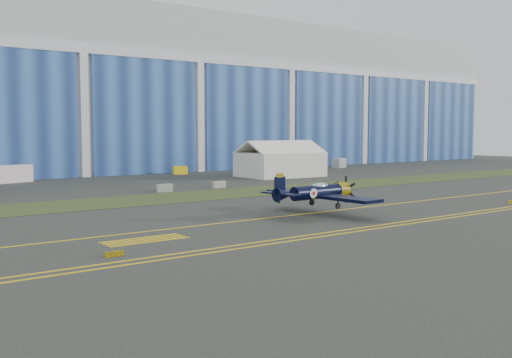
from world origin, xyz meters
TOP-DOWN VIEW (x-y plane):
  - ground at (0.00, 0.00)m, footprint 260.00×260.00m
  - grass_median at (0.00, 14.00)m, footprint 260.00×10.00m
  - hangar at (0.00, 71.79)m, footprint 220.00×45.70m
  - taxiway_centreline at (0.00, -5.00)m, footprint 200.00×0.20m
  - edge_line_near at (0.00, -14.50)m, footprint 80.00×0.20m
  - edge_line_far at (0.00, -13.50)m, footprint 80.00×0.20m
  - hold_short_ladder at (-18.00, -8.10)m, footprint 6.00×2.40m
  - guard_board_left at (-22.00, -12.00)m, footprint 1.20×0.15m
  - guard_board_right at (22.00, -12.00)m, footprint 1.20×0.15m
  - warbird at (0.01, -6.01)m, footprint 10.78×12.84m
  - tent at (26.14, 30.97)m, footprint 13.38×10.13m
  - shipping_container at (-12.64, 45.69)m, footprint 6.23×3.77m
  - tug at (15.66, 45.76)m, footprint 2.69×2.03m
  - gse_box at (50.93, 42.08)m, footprint 3.59×2.67m
  - barrier_a at (-1.23, 20.07)m, footprint 2.07×0.90m
  - barrier_b at (-0.78, 20.89)m, footprint 2.06×0.83m
  - barrier_c at (7.00, 20.39)m, footprint 2.06×0.83m

SIDE VIEW (x-z plane):
  - ground at x=0.00m, z-range 0.00..0.00m
  - taxiway_centreline at x=0.00m, z-range 0.00..0.02m
  - edge_line_near at x=0.00m, z-range 0.00..0.02m
  - edge_line_far at x=0.00m, z-range 0.00..0.02m
  - hold_short_ladder at x=-18.00m, z-range 0.00..0.02m
  - grass_median at x=0.00m, z-range 0.01..0.03m
  - guard_board_left at x=-22.00m, z-range 0.00..0.35m
  - guard_board_right at x=22.00m, z-range 0.00..0.35m
  - barrier_a at x=-1.23m, z-range 0.00..0.90m
  - barrier_b at x=-0.78m, z-range 0.00..0.90m
  - barrier_c at x=7.00m, z-range 0.00..0.90m
  - tug at x=15.66m, z-range 0.00..1.40m
  - gse_box at x=50.93m, z-range 0.00..1.92m
  - shipping_container at x=-12.64m, z-range 0.00..2.52m
  - warbird at x=0.01m, z-range 0.20..3.90m
  - tent at x=26.14m, z-range 0.00..5.99m
  - hangar at x=0.00m, z-range -0.04..29.96m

